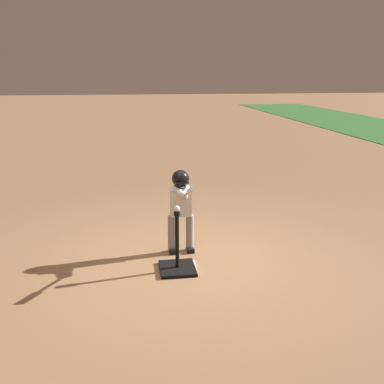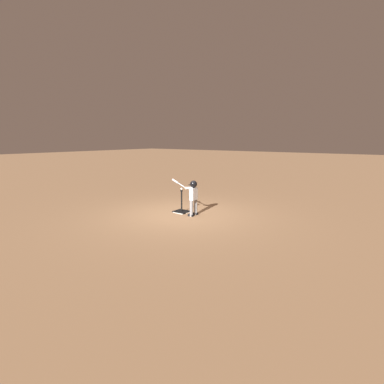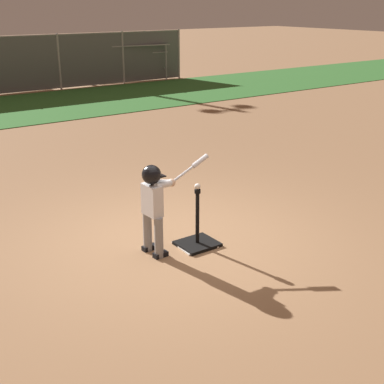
{
  "view_description": "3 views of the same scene",
  "coord_description": "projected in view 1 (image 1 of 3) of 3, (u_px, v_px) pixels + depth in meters",
  "views": [
    {
      "loc": [
        5.27,
        -0.85,
        2.37
      ],
      "look_at": [
        -0.33,
        -0.01,
        0.85
      ],
      "focal_mm": 42.0,
      "sensor_mm": 36.0,
      "label": 1
    },
    {
      "loc": [
        -5.92,
        7.39,
        2.45
      ],
      "look_at": [
        -0.12,
        -0.45,
        0.69
      ],
      "focal_mm": 28.0,
      "sensor_mm": 36.0,
      "label": 2
    },
    {
      "loc": [
        -3.45,
        -5.25,
        2.93
      ],
      "look_at": [
        0.03,
        -0.36,
        0.78
      ],
      "focal_mm": 50.0,
      "sensor_mm": 36.0,
      "label": 3
    }
  ],
  "objects": [
    {
      "name": "ground_plane",
      "position": [
        196.0,
        263.0,
        5.77
      ],
      "size": [
        90.0,
        90.0,
        0.0
      ],
      "primitive_type": "plane",
      "color": "#99704C"
    },
    {
      "name": "home_plate",
      "position": [
        178.0,
        268.0,
        5.58
      ],
      "size": [
        0.47,
        0.47,
        0.02
      ],
      "primitive_type": "cube",
      "rotation": [
        0.0,
        0.0,
        -0.07
      ],
      "color": "white",
      "rests_on": "ground_plane"
    },
    {
      "name": "batting_tee",
      "position": [
        177.0,
        263.0,
        5.53
      ],
      "size": [
        0.48,
        0.44,
        0.76
      ],
      "color": "black",
      "rests_on": "ground_plane"
    },
    {
      "name": "batter_child",
      "position": [
        181.0,
        201.0,
        5.91
      ],
      "size": [
        0.96,
        0.36,
        1.14
      ],
      "color": "gray",
      "rests_on": "ground_plane"
    },
    {
      "name": "baseball",
      "position": [
        177.0,
        209.0,
        5.35
      ],
      "size": [
        0.07,
        0.07,
        0.07
      ],
      "primitive_type": "sphere",
      "color": "white",
      "rests_on": "batting_tee"
    }
  ]
}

